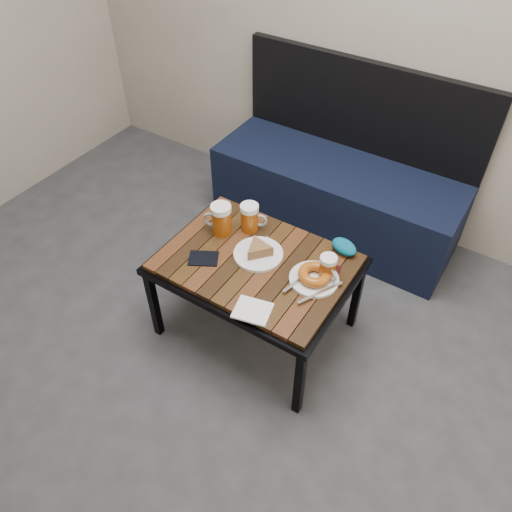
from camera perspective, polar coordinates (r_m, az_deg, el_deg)
The scene contains 13 objects.
ground at distance 2.18m, azimuth -11.12°, elevation -24.09°, with size 4.00×4.00×0.00m, color #2D2D30.
bench at distance 2.94m, azimuth 9.29°, elevation 7.49°, with size 1.40×0.50×0.95m.
cafe_table at distance 2.20m, azimuth 0.00°, elevation -1.34°, with size 0.84×0.62×0.47m.
beer_mug_left at distance 2.27m, azimuth -4.05°, elevation 4.24°, with size 0.14×0.11×0.15m.
beer_mug_centre at distance 2.28m, azimuth -0.68°, elevation 4.43°, with size 0.13×0.11×0.14m.
beer_mug_right at distance 2.08m, azimuth 8.21°, elevation -1.33°, with size 0.11×0.09×0.11m.
plate_pie at distance 2.18m, azimuth 0.27°, elevation 0.53°, with size 0.22×0.22×0.06m.
plate_bagel at distance 2.09m, azimuth 6.67°, elevation -2.34°, with size 0.22×0.26×0.06m.
napkin_left at distance 2.22m, azimuth 0.56°, elevation 0.86°, with size 0.13×0.16×0.01m.
napkin_right at distance 1.98m, azimuth -0.40°, elevation -6.26°, with size 0.17×0.15×0.01m.
passport_navy at distance 2.19m, azimuth -6.02°, elevation -0.27°, with size 0.09×0.13×0.01m, color black.
passport_burgundy at distance 2.14m, azimuth 8.36°, elevation -1.94°, with size 0.08×0.11×0.01m, color black.
knit_pouch at distance 2.23m, azimuth 10.03°, elevation 1.06°, with size 0.13×0.08×0.05m, color #055281.
Camera 1 is at (0.74, -0.45, 2.00)m, focal length 35.00 mm.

